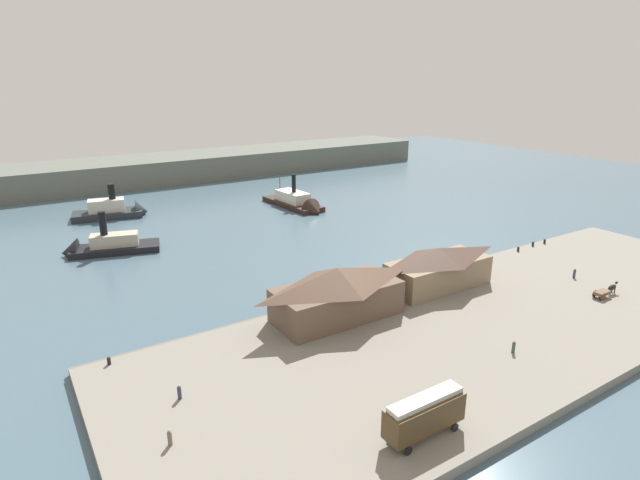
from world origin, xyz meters
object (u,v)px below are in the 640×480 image
mooring_post_center_west (518,249)px  mooring_post_west (545,241)px  pedestrian_walking_west (574,273)px  mooring_post_east (109,361)px  ferry_shed_west_terminal (337,292)px  mooring_post_center_east (533,244)px  ferry_shed_central_terminal (438,267)px  ferry_outer_harbor (102,247)px  ferry_mid_harbor (299,203)px  horse_cart (606,291)px  street_tram (425,413)px  pedestrian_standing_center (170,438)px  pedestrian_walking_east (179,392)px  ferry_departing_north (117,211)px  pedestrian_by_tram (514,347)px

mooring_post_center_west → mooring_post_west: (8.76, 0.19, 0.00)m
pedestrian_walking_west → mooring_post_east: pedestrian_walking_west is taller
ferry_shed_west_terminal → mooring_post_east: size_ratio=20.67×
mooring_post_center_east → ferry_shed_central_terminal: bearing=-171.8°
mooring_post_west → ferry_outer_harbor: (-77.94, 46.72, -0.33)m
mooring_post_center_west → ferry_mid_harbor: ferry_mid_harbor is taller
horse_cart → mooring_post_east: (-70.32, 21.23, -0.48)m
street_tram → horse_cart: bearing=10.4°
pedestrian_standing_center → pedestrian_walking_east: 7.29m
horse_cart → pedestrian_standing_center: horse_cart is taller
horse_cart → ferry_outer_harbor: ferry_outer_harbor is taller
pedestrian_walking_east → ferry_outer_harbor: ferry_outer_harbor is taller
mooring_post_west → ferry_outer_harbor: bearing=149.1°
ferry_shed_west_terminal → mooring_post_east: 30.93m
ferry_mid_harbor → mooring_post_west: bearing=-65.4°
horse_cart → ferry_departing_north: bearing=119.4°
pedestrian_standing_center → mooring_post_east: bearing=96.2°
mooring_post_west → ferry_mid_harbor: (-25.89, 56.63, -0.31)m
pedestrian_walking_west → pedestrian_by_tram: pedestrian_walking_west is taller
mooring_post_east → ferry_mid_harbor: ferry_mid_harbor is taller
pedestrian_walking_east → ferry_mid_harbor: 87.59m
ferry_shed_west_terminal → pedestrian_standing_center: bearing=-154.4°
pedestrian_walking_west → pedestrian_standing_center: size_ratio=0.99×
pedestrian_standing_center → pedestrian_by_tram: bearing=-9.0°
ferry_shed_west_terminal → ferry_outer_harbor: (-22.60, 51.32, -3.73)m
ferry_shed_central_terminal → ferry_outer_harbor: 66.72m
mooring_post_center_east → mooring_post_west: (3.53, -0.24, 0.00)m
ferry_shed_central_terminal → pedestrian_standing_center: (-48.76, -13.97, -2.61)m
ferry_outer_harbor → ferry_departing_north: ferry_outer_harbor is taller
ferry_outer_harbor → ferry_mid_harbor: 52.98m
ferry_shed_west_terminal → pedestrian_walking_east: ferry_shed_west_terminal is taller
pedestrian_walking_west → mooring_post_center_west: 14.59m
pedestrian_by_tram → ferry_mid_harbor: 83.07m
pedestrian_by_tram → ferry_mid_harbor: (16.35, 81.44, -0.62)m
pedestrian_walking_west → pedestrian_by_tram: size_ratio=1.02×
pedestrian_walking_west → pedestrian_walking_east: (-68.31, 2.66, 0.01)m
pedestrian_standing_center → ferry_departing_north: ferry_departing_north is taller
street_tram → pedestrian_walking_west: bearing=17.5°
pedestrian_by_tram → mooring_post_center_west: bearing=36.3°
ferry_outer_harbor → street_tram: bearing=-78.8°
pedestrian_walking_east → mooring_post_east: size_ratio=1.94×
mooring_post_east → mooring_post_center_east: same height
ferry_shed_central_terminal → ferry_departing_north: (-34.27, 78.32, -3.00)m
mooring_post_center_west → ferry_mid_harbor: bearing=106.8°
mooring_post_center_west → ferry_departing_north: 95.79m
mooring_post_east → mooring_post_west: 85.77m
horse_cart → ferry_mid_harbor: size_ratio=0.24×
horse_cart → mooring_post_center_west: (6.69, 21.31, -0.48)m
ferry_shed_west_terminal → mooring_post_center_west: ferry_shed_west_terminal is taller
pedestrian_standing_center → mooring_post_center_west: 77.19m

